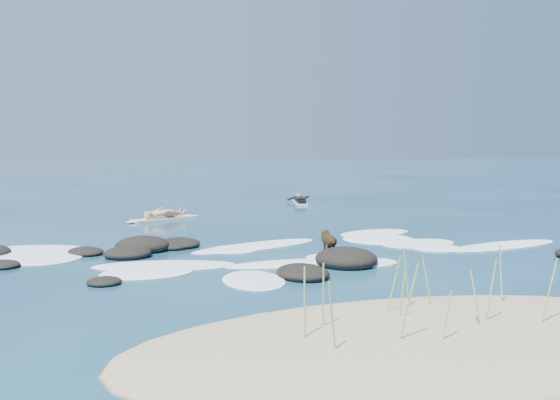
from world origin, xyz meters
name	(u,v)px	position (x,y,z in m)	size (l,w,h in m)	color
ground	(269,248)	(0.00, 0.00, 0.00)	(160.00, 160.00, 0.00)	#0A2642
sand_dune	(431,343)	(0.00, -8.20, 0.00)	(9.00, 4.40, 0.60)	#9E8966
dune_grass	(441,297)	(0.17, -8.14, 0.63)	(4.00, 1.75, 1.15)	#98B055
reef_rocks	(229,254)	(-1.30, -1.03, 0.10)	(15.18, 6.14, 0.53)	black
breaking_foam	(256,252)	(-0.49, -0.48, 0.01)	(16.51, 7.27, 0.12)	white
standing_surfer_rig	(164,202)	(-1.95, 6.98, 0.67)	(2.82, 1.52, 1.70)	#F7EAC6
paddling_surfer_rig	(300,201)	(4.77, 11.33, 0.14)	(1.18, 2.39, 0.41)	white
dog	(329,240)	(1.00, -1.76, 0.44)	(0.36, 1.06, 0.67)	black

